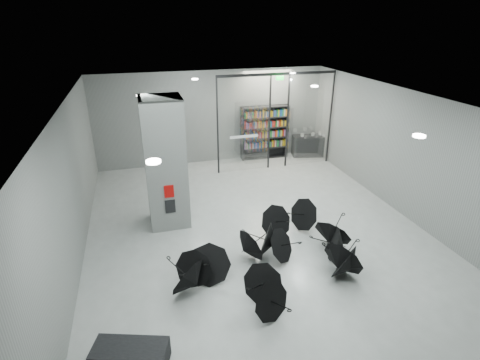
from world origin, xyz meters
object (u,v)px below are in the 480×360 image
object	(u,v)px
bookshelf	(265,132)
umbrella_cluster	(278,257)
column	(165,163)
shop_counter	(310,146)
bench	(131,356)

from	to	relation	value
bookshelf	umbrella_cluster	xyz separation A→B (m)	(-2.38, -7.92, -0.89)
bookshelf	umbrella_cluster	distance (m)	8.31
umbrella_cluster	bookshelf	bearing A→B (deg)	73.29
column	shop_counter	size ratio (longest dim) A/B	2.49
column	bookshelf	size ratio (longest dim) A/B	1.66
column	bookshelf	xyz separation A→B (m)	(4.86, 4.75, -0.80)
column	umbrella_cluster	size ratio (longest dim) A/B	0.72
umbrella_cluster	bench	bearing A→B (deg)	-151.18
bench	shop_counter	world-z (taller)	shop_counter
bench	umbrella_cluster	distance (m)	4.30
bench	bookshelf	bearing A→B (deg)	76.85
shop_counter	bench	bearing A→B (deg)	-119.08
bookshelf	umbrella_cluster	bearing A→B (deg)	-105.18
bench	bookshelf	world-z (taller)	bookshelf
bench	bookshelf	distance (m)	11.77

